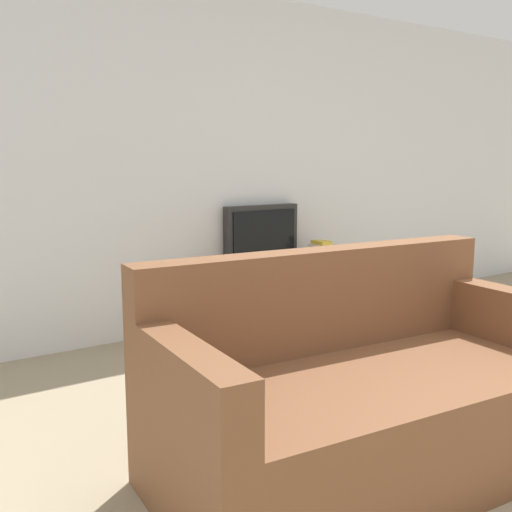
{
  "coord_description": "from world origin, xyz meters",
  "views": [
    {
      "loc": [
        -2.44,
        -1.08,
        1.33
      ],
      "look_at": [
        -0.14,
        2.31,
        0.66
      ],
      "focal_mm": 42.0,
      "sensor_mm": 36.0,
      "label": 1
    }
  ],
  "objects_px": {
    "remote_on_stand": "(265,265)",
    "remote_secondary": "(259,268)",
    "tv_stand": "(279,294)",
    "television": "(262,232)",
    "couch": "(363,401)",
    "book_stack": "(320,249)"
  },
  "relations": [
    {
      "from": "couch",
      "to": "book_stack",
      "type": "distance_m",
      "value": 2.59
    },
    {
      "from": "tv_stand",
      "to": "television",
      "type": "xyz_separation_m",
      "value": [
        -0.02,
        0.22,
        0.48
      ]
    },
    {
      "from": "remote_on_stand",
      "to": "remote_secondary",
      "type": "xyz_separation_m",
      "value": [
        -0.13,
        -0.1,
        0.0
      ]
    },
    {
      "from": "book_stack",
      "to": "remote_on_stand",
      "type": "bearing_deg",
      "value": -172.37
    },
    {
      "from": "couch",
      "to": "remote_secondary",
      "type": "bearing_deg",
      "value": 72.74
    },
    {
      "from": "remote_on_stand",
      "to": "remote_secondary",
      "type": "distance_m",
      "value": 0.16
    },
    {
      "from": "couch",
      "to": "book_stack",
      "type": "relative_size",
      "value": 8.52
    },
    {
      "from": "tv_stand",
      "to": "remote_on_stand",
      "type": "height_order",
      "value": "remote_on_stand"
    },
    {
      "from": "television",
      "to": "remote_on_stand",
      "type": "bearing_deg",
      "value": -119.83
    },
    {
      "from": "couch",
      "to": "book_stack",
      "type": "height_order",
      "value": "couch"
    },
    {
      "from": "book_stack",
      "to": "remote_secondary",
      "type": "distance_m",
      "value": 0.78
    },
    {
      "from": "couch",
      "to": "remote_secondary",
      "type": "height_order",
      "value": "couch"
    },
    {
      "from": "television",
      "to": "remote_on_stand",
      "type": "relative_size",
      "value": 3.56
    },
    {
      "from": "tv_stand",
      "to": "television",
      "type": "bearing_deg",
      "value": 95.31
    },
    {
      "from": "couch",
      "to": "television",
      "type": "bearing_deg",
      "value": 69.92
    },
    {
      "from": "couch",
      "to": "remote_on_stand",
      "type": "relative_size",
      "value": 9.87
    },
    {
      "from": "tv_stand",
      "to": "remote_on_stand",
      "type": "relative_size",
      "value": 7.28
    },
    {
      "from": "book_stack",
      "to": "remote_secondary",
      "type": "height_order",
      "value": "book_stack"
    },
    {
      "from": "remote_secondary",
      "to": "book_stack",
      "type": "bearing_deg",
      "value": 13.84
    },
    {
      "from": "television",
      "to": "couch",
      "type": "xyz_separation_m",
      "value": [
        -1.05,
        -2.27,
        -0.42
      ]
    },
    {
      "from": "television",
      "to": "remote_on_stand",
      "type": "distance_m",
      "value": 0.38
    },
    {
      "from": "couch",
      "to": "remote_on_stand",
      "type": "distance_m",
      "value": 2.2
    }
  ]
}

